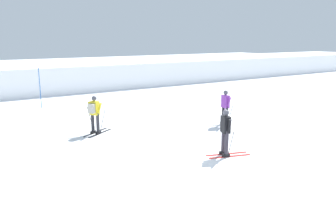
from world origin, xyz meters
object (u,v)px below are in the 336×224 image
object	(u,v)px
skier_black	(225,131)
skier_purple	(225,107)
trail_marker_pole	(40,88)
skier_yellow	(94,113)

from	to	relation	value
skier_black	skier_purple	bearing A→B (deg)	48.48
trail_marker_pole	skier_yellow	bearing A→B (deg)	-83.50
skier_yellow	trail_marker_pole	world-z (taller)	trail_marker_pole
skier_yellow	trail_marker_pole	distance (m)	7.04
skier_yellow	skier_purple	world-z (taller)	same
skier_yellow	skier_black	bearing A→B (deg)	-60.19
skier_purple	skier_black	world-z (taller)	same
skier_yellow	skier_purple	xyz separation A→B (m)	(5.89, -1.86, -0.04)
skier_purple	trail_marker_pole	xyz separation A→B (m)	(-6.69, 8.86, 0.31)
skier_yellow	trail_marker_pole	xyz separation A→B (m)	(-0.80, 6.99, 0.27)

